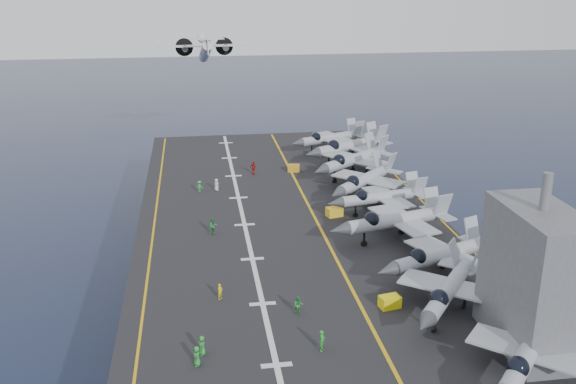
{
  "coord_description": "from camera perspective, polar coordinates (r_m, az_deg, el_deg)",
  "views": [
    {
      "loc": [
        -11.53,
        -73.09,
        39.96
      ],
      "look_at": [
        0.0,
        4.0,
        13.0
      ],
      "focal_mm": 40.0,
      "sensor_mm": 36.0,
      "label": 1
    }
  ],
  "objects": [
    {
      "name": "ground",
      "position": [
        84.09,
        0.41,
        -9.29
      ],
      "size": [
        500.0,
        500.0,
        0.0
      ],
      "primitive_type": "plane",
      "color": "#142135",
      "rests_on": "ground"
    },
    {
      "name": "hull",
      "position": [
        81.83,
        0.42,
        -6.21
      ],
      "size": [
        36.0,
        90.0,
        10.0
      ],
      "primitive_type": "cube",
      "color": "#56595E",
      "rests_on": "ground"
    },
    {
      "name": "flight_deck",
      "position": [
        79.75,
        0.43,
        -2.83
      ],
      "size": [
        38.0,
        92.0,
        0.4
      ],
      "primitive_type": "cube",
      "color": "black",
      "rests_on": "hull"
    },
    {
      "name": "foul_line",
      "position": [
        80.16,
        2.55,
        -2.56
      ],
      "size": [
        0.35,
        90.0,
        0.02
      ],
      "primitive_type": "cube",
      "color": "gold",
      "rests_on": "flight_deck"
    },
    {
      "name": "landing_centerline",
      "position": [
        79.02,
        -3.88,
        -2.92
      ],
      "size": [
        0.5,
        90.0,
        0.02
      ],
      "primitive_type": "cube",
      "color": "silver",
      "rests_on": "flight_deck"
    },
    {
      "name": "deck_edge_port",
      "position": [
        79.02,
        -11.87,
        -3.3
      ],
      "size": [
        0.25,
        90.0,
        0.02
      ],
      "primitive_type": "cube",
      "color": "gold",
      "rests_on": "flight_deck"
    },
    {
      "name": "deck_edge_stbd",
      "position": [
        84.36,
        12.95,
        -1.93
      ],
      "size": [
        0.25,
        90.0,
        0.02
      ],
      "primitive_type": "cube",
      "color": "gold",
      "rests_on": "flight_deck"
    },
    {
      "name": "island_superstructure",
      "position": [
        55.2,
        21.21,
        -5.86
      ],
      "size": [
        5.0,
        10.0,
        15.0
      ],
      "primitive_type": null,
      "color": "#56595E",
      "rests_on": "flight_deck"
    },
    {
      "name": "fighter_jet_0",
      "position": [
        52.94,
        20.56,
        -13.15
      ],
      "size": [
        16.07,
        16.42,
        4.79
      ],
      "primitive_type": null,
      "color": "#929BA3",
      "rests_on": "flight_deck"
    },
    {
      "name": "fighter_jet_1",
      "position": [
        60.31,
        14.12,
        -8.27
      ],
      "size": [
        16.09,
        16.88,
        4.89
      ],
      "primitive_type": null,
      "color": "#8D949B",
      "rests_on": "flight_deck"
    },
    {
      "name": "fighter_jet_2",
      "position": [
        66.91,
        13.49,
        -5.34
      ],
      "size": [
        16.93,
        14.31,
        4.99
      ],
      "primitive_type": null,
      "color": "gray",
      "rests_on": "flight_deck"
    },
    {
      "name": "fighter_jet_3",
      "position": [
        74.6,
        9.65,
        -2.36
      ],
      "size": [
        17.28,
        13.7,
        5.27
      ],
      "primitive_type": null,
      "color": "gray",
      "rests_on": "flight_deck"
    },
    {
      "name": "fighter_jet_4",
      "position": [
        82.7,
        8.38,
        -0.35
      ],
      "size": [
        15.04,
        11.57,
        4.68
      ],
      "primitive_type": null,
      "color": "gray",
      "rests_on": "flight_deck"
    },
    {
      "name": "fighter_jet_5",
      "position": [
        88.48,
        6.86,
        1.2
      ],
      "size": [
        17.63,
        17.69,
        5.2
      ],
      "primitive_type": null,
      "color": "#9EA7AF",
      "rests_on": "flight_deck"
    },
    {
      "name": "fighter_jet_6",
      "position": [
        97.21,
        5.85,
        2.97
      ],
      "size": [
        19.02,
        18.15,
        5.51
      ],
      "primitive_type": null,
      "color": "#9BA5AD",
      "rests_on": "flight_deck"
    },
    {
      "name": "fighter_jet_7",
      "position": [
        104.76,
        5.56,
        4.18
      ],
      "size": [
        19.19,
        16.92,
        5.58
      ],
      "primitive_type": null,
      "color": "#949BA2",
      "rests_on": "flight_deck"
    },
    {
      "name": "fighter_jet_8",
      "position": [
        110.87,
        3.85,
        4.89
      ],
      "size": [
        16.75,
        14.21,
        4.93
      ],
      "primitive_type": null,
      "color": "gray",
      "rests_on": "flight_deck"
    },
    {
      "name": "tow_cart_a",
      "position": [
        60.9,
        9.03,
        -9.61
      ],
      "size": [
        2.09,
        1.59,
        1.13
      ],
      "primitive_type": null,
      "color": "yellow",
      "rests_on": "flight_deck"
    },
    {
      "name": "tow_cart_b",
      "position": [
        81.63,
        4.14,
        -1.76
      ],
      "size": [
        2.2,
        1.69,
        1.18
      ],
      "primitive_type": null,
      "color": "yellow",
      "rests_on": "flight_deck"
    },
    {
      "name": "tow_cart_c",
      "position": [
        99.58,
        0.51,
        2.14
      ],
      "size": [
        2.01,
        1.51,
        1.09
      ],
      "primitive_type": null,
      "color": "#C1911B",
      "rests_on": "flight_deck"
    },
    {
      "name": "crew_0",
      "position": [
        52.58,
        -8.1,
        -14.24
      ],
      "size": [
        0.83,
        1.11,
        1.68
      ],
      "primitive_type": "imported",
      "color": "#268C33",
      "rests_on": "flight_deck"
    },
    {
      "name": "crew_1",
      "position": [
        61.77,
        -6.05,
        -8.79
      ],
      "size": [
        1.11,
        1.13,
        1.59
      ],
      "primitive_type": "imported",
      "color": "#D8C30F",
      "rests_on": "flight_deck"
    },
    {
      "name": "crew_2",
      "position": [
        76.24,
        -6.67,
        -3.03
      ],
      "size": [
        1.49,
        1.34,
        2.07
      ],
      "primitive_type": "imported",
      "color": "#277C39",
      "rests_on": "flight_deck"
    },
    {
      "name": "crew_3",
      "position": [
        90.88,
        -7.87,
        0.48
      ],
      "size": [
        1.23,
        1.12,
        1.7
      ],
      "primitive_type": "imported",
      "color": "green",
      "rests_on": "flight_deck"
    },
    {
      "name": "crew_4",
      "position": [
        98.21,
        -3.1,
        2.16
      ],
      "size": [
        1.47,
        1.44,
        2.06
      ],
      "primitive_type": "imported",
      "color": "#AD1A11",
      "rests_on": "flight_deck"
    },
    {
      "name": "crew_5",
      "position": [
        91.31,
        -6.38,
        0.65
      ],
      "size": [
        1.2,
        1.25,
        1.74
      ],
      "primitive_type": "imported",
      "color": "silver",
      "rests_on": "flight_deck"
    },
    {
      "name": "crew_6",
      "position": [
        53.88,
        3.05,
        -13.05
      ],
      "size": [
        1.16,
        1.32,
        1.85
      ],
      "primitive_type": "imported",
      "color": "green",
      "rests_on": "flight_deck"
    },
    {
      "name": "crew_7",
      "position": [
        58.97,
        0.93,
        -10.03
      ],
      "size": [
        1.05,
        0.7,
        1.74
      ],
      "primitive_type": "imported",
      "color": "#268C33",
      "rests_on": "flight_deck"
    },
    {
      "name": "transport_plane",
      "position": [
        136.85,
        -7.35,
        12.27
      ],
      "size": [
        21.24,
        15.13,
        4.84
      ],
      "primitive_type": null,
      "color": "silver"
    },
    {
      "name": "crew_8",
      "position": [
        53.81,
        -7.64,
        -13.36
      ],
      "size": [
        0.83,
        1.11,
        1.68
      ],
      "primitive_type": "imported",
      "color": "#268C33",
      "rests_on": "flight_deck"
    }
  ]
}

